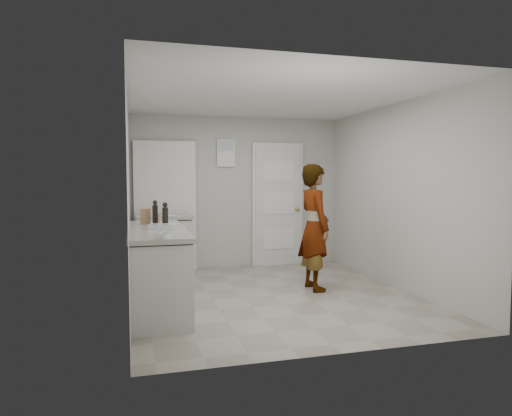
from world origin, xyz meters
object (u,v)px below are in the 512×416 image
object	(u,v)px
person	(314,227)
oil_cruet_a	(165,215)
oil_cruet_b	(155,213)
baking_dish	(162,227)
egg_bowl	(164,236)
cake_mix_box	(145,216)
spice_jar	(159,220)

from	to	relation	value
person	oil_cruet_a	bearing A→B (deg)	91.03
oil_cruet_b	baking_dish	bearing A→B (deg)	-82.83
oil_cruet_a	oil_cruet_b	world-z (taller)	oil_cruet_b
baking_dish	egg_bowl	size ratio (longest dim) A/B	2.81
cake_mix_box	spice_jar	world-z (taller)	cake_mix_box
person	baking_dish	size ratio (longest dim) A/B	5.04
egg_bowl	baking_dish	bearing A→B (deg)	87.53
spice_jar	oil_cruet_a	bearing A→B (deg)	-79.45
oil_cruet_a	egg_bowl	world-z (taller)	oil_cruet_a
person	egg_bowl	xyz separation A→B (m)	(-2.06, -1.23, 0.11)
egg_bowl	spice_jar	bearing A→B (deg)	88.67
oil_cruet_a	egg_bowl	size ratio (longest dim) A/B	2.39
oil_cruet_a	oil_cruet_b	bearing A→B (deg)	130.40
baking_dish	egg_bowl	distance (m)	0.82
baking_dish	spice_jar	bearing A→B (deg)	90.18
oil_cruet_b	baking_dish	world-z (taller)	oil_cruet_b
baking_dish	person	bearing A→B (deg)	11.52
person	egg_bowl	bearing A→B (deg)	118.83
person	oil_cruet_b	distance (m)	2.09
oil_cruet_b	cake_mix_box	bearing A→B (deg)	132.60
person	oil_cruet_a	size ratio (longest dim) A/B	5.92
cake_mix_box	oil_cruet_b	distance (m)	0.17
person	spice_jar	xyz separation A→B (m)	(-2.02, 0.21, 0.12)
spice_jar	baking_dish	distance (m)	0.62
oil_cruet_a	egg_bowl	bearing A→B (deg)	-94.67
cake_mix_box	baking_dish	xyz separation A→B (m)	(0.17, -0.56, -0.07)
cake_mix_box	oil_cruet_a	xyz separation A→B (m)	(0.22, -0.25, 0.04)
person	egg_bowl	size ratio (longest dim) A/B	14.18
spice_jar	oil_cruet_b	size ratio (longest dim) A/B	0.26
person	oil_cruet_b	xyz separation A→B (m)	(-2.08, 0.02, 0.23)
cake_mix_box	egg_bowl	distance (m)	1.39
baking_dish	egg_bowl	world-z (taller)	baking_dish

